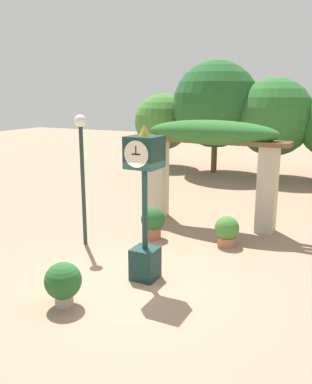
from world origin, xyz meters
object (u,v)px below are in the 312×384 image
at_px(potted_plant_near_left, 227,230).
at_px(potted_plant_far_left, 153,221).
at_px(lamp_post, 82,157).
at_px(potted_plant_near_right, 63,282).
at_px(pedestal_clock, 145,198).

relative_size(potted_plant_near_left, potted_plant_far_left, 0.91).
height_order(potted_plant_far_left, lamp_post, lamp_post).
bearing_deg(potted_plant_near_left, potted_plant_far_left, -168.80).
height_order(potted_plant_near_left, lamp_post, lamp_post).
xyz_separation_m(potted_plant_near_left, potted_plant_near_right, (-1.71, -4.31, 0.07)).
height_order(pedestal_clock, lamp_post, lamp_post).
height_order(pedestal_clock, potted_plant_near_right, pedestal_clock).
xyz_separation_m(potted_plant_near_right, lamp_post, (-1.56, 2.75, 1.80)).
xyz_separation_m(potted_plant_near_left, lamp_post, (-3.27, -1.56, 1.87)).
bearing_deg(pedestal_clock, lamp_post, 155.24).
height_order(potted_plant_near_right, potted_plant_far_left, potted_plant_far_left).
height_order(potted_plant_near_left, potted_plant_near_right, potted_plant_near_right).
distance_m(potted_plant_far_left, lamp_post, 2.55).
bearing_deg(lamp_post, potted_plant_far_left, 40.92).
bearing_deg(potted_plant_near_right, potted_plant_near_left, 68.35).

